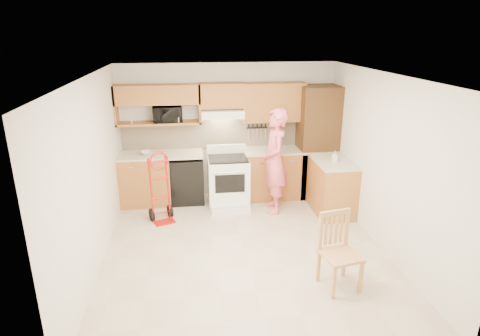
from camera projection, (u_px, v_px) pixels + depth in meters
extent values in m
cube|color=#C3B59C|center=(244.00, 251.00, 5.93)|extent=(4.00, 4.50, 0.02)
cube|color=white|center=(245.00, 75.00, 5.12)|extent=(4.00, 4.50, 0.02)
cube|color=silver|center=(228.00, 131.00, 7.65)|extent=(4.00, 0.02, 2.50)
cube|color=silver|center=(283.00, 256.00, 3.41)|extent=(4.00, 0.02, 2.50)
cube|color=silver|center=(92.00, 176.00, 5.28)|extent=(0.02, 4.50, 2.50)
cube|color=silver|center=(384.00, 163.00, 5.78)|extent=(0.02, 4.50, 2.50)
cube|color=beige|center=(228.00, 133.00, 7.64)|extent=(3.92, 0.03, 0.55)
cube|color=#B1612B|center=(146.00, 180.00, 7.42)|extent=(0.90, 0.60, 0.90)
cube|color=black|center=(187.00, 179.00, 7.52)|extent=(0.60, 0.60, 0.85)
cube|color=#B1612B|center=(273.00, 174.00, 7.72)|extent=(1.14, 0.60, 0.90)
cube|color=beige|center=(161.00, 155.00, 7.31)|extent=(1.50, 0.63, 0.04)
cube|color=beige|center=(274.00, 150.00, 7.57)|extent=(1.14, 0.63, 0.04)
cube|color=#B1612B|center=(332.00, 187.00, 7.07)|extent=(0.60, 1.00, 0.90)
cube|color=beige|center=(334.00, 162.00, 6.92)|extent=(0.63, 1.00, 0.04)
cube|color=#4C2C14|center=(317.00, 142.00, 7.62)|extent=(0.70, 0.60, 2.10)
cube|color=#B1612B|center=(157.00, 94.00, 7.09)|extent=(1.50, 0.33, 0.34)
cube|color=#B1612B|center=(159.00, 123.00, 7.26)|extent=(1.50, 0.33, 0.04)
cube|color=#B1612B|center=(222.00, 95.00, 7.24)|extent=(0.76, 0.33, 0.44)
cube|color=#B1612B|center=(274.00, 102.00, 7.41)|extent=(1.14, 0.33, 0.70)
cube|color=white|center=(222.00, 113.00, 7.28)|extent=(0.76, 0.46, 0.14)
imported|color=black|center=(167.00, 114.00, 7.22)|extent=(0.54, 0.39, 0.28)
imported|color=#E65F6B|center=(275.00, 161.00, 6.94)|extent=(0.45, 0.67, 1.83)
imported|color=white|center=(335.00, 156.00, 6.86)|extent=(0.10, 0.11, 0.18)
imported|color=white|center=(147.00, 153.00, 7.26)|extent=(0.27, 0.27, 0.05)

